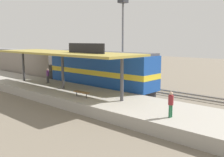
{
  "coord_description": "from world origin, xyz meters",
  "views": [
    {
      "loc": [
        -20.47,
        -21.49,
        5.9
      ],
      "look_at": [
        -1.38,
        -3.93,
        2.0
      ],
      "focal_mm": 41.25,
      "sensor_mm": 36.0,
      "label": 1
    }
  ],
  "objects_px": {
    "passenger_carriage_front": "(21,62)",
    "person_walking": "(171,103)",
    "light_mast": "(123,22)",
    "person_waiting": "(48,75)",
    "platform_bench": "(81,92)",
    "locomotive": "(100,71)"
  },
  "relations": [
    {
      "from": "passenger_carriage_front",
      "to": "person_walking",
      "type": "xyz_separation_m",
      "value": [
        -5.97,
        -30.6,
        -0.46
      ]
    },
    {
      "from": "light_mast",
      "to": "person_waiting",
      "type": "height_order",
      "value": "light_mast"
    },
    {
      "from": "platform_bench",
      "to": "passenger_carriage_front",
      "type": "bearing_deg",
      "value": 74.61
    },
    {
      "from": "locomotive",
      "to": "person_walking",
      "type": "relative_size",
      "value": 8.44
    },
    {
      "from": "person_walking",
      "to": "person_waiting",
      "type": "bearing_deg",
      "value": 82.51
    },
    {
      "from": "locomotive",
      "to": "passenger_carriage_front",
      "type": "relative_size",
      "value": 0.72
    },
    {
      "from": "locomotive",
      "to": "passenger_carriage_front",
      "type": "xyz_separation_m",
      "value": [
        0.0,
        18.0,
        -0.1
      ]
    },
    {
      "from": "platform_bench",
      "to": "passenger_carriage_front",
      "type": "height_order",
      "value": "passenger_carriage_front"
    },
    {
      "from": "platform_bench",
      "to": "passenger_carriage_front",
      "type": "distance_m",
      "value": 22.63
    },
    {
      "from": "locomotive",
      "to": "person_walking",
      "type": "bearing_deg",
      "value": -115.37
    },
    {
      "from": "light_mast",
      "to": "person_walking",
      "type": "height_order",
      "value": "light_mast"
    },
    {
      "from": "passenger_carriage_front",
      "to": "person_waiting",
      "type": "distance_m",
      "value": 13.62
    },
    {
      "from": "light_mast",
      "to": "person_walking",
      "type": "distance_m",
      "value": 21.93
    },
    {
      "from": "platform_bench",
      "to": "person_waiting",
      "type": "relative_size",
      "value": 0.99
    },
    {
      "from": "platform_bench",
      "to": "person_walking",
      "type": "distance_m",
      "value": 8.82
    },
    {
      "from": "locomotive",
      "to": "light_mast",
      "type": "distance_m",
      "value": 10.33
    },
    {
      "from": "platform_bench",
      "to": "light_mast",
      "type": "relative_size",
      "value": 0.15
    },
    {
      "from": "passenger_carriage_front",
      "to": "light_mast",
      "type": "distance_m",
      "value": 17.83
    },
    {
      "from": "light_mast",
      "to": "person_waiting",
      "type": "xyz_separation_m",
      "value": [
        -11.47,
        1.73,
        -6.54
      ]
    },
    {
      "from": "person_waiting",
      "to": "person_walking",
      "type": "height_order",
      "value": "same"
    },
    {
      "from": "person_waiting",
      "to": "person_walking",
      "type": "relative_size",
      "value": 1.0
    },
    {
      "from": "locomotive",
      "to": "light_mast",
      "type": "height_order",
      "value": "light_mast"
    }
  ]
}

